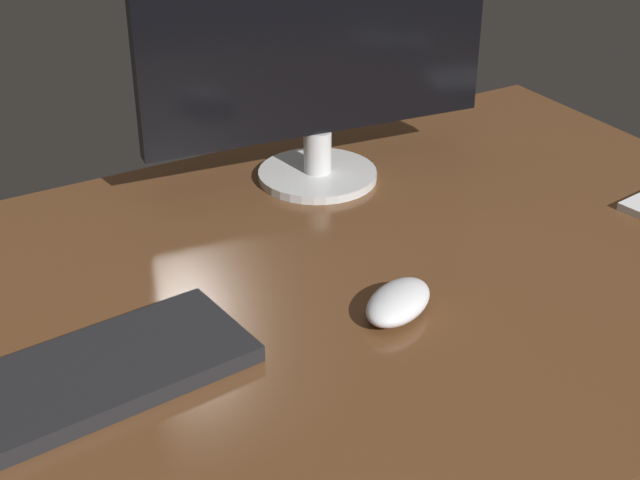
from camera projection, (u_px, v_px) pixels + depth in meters
desk at (297, 300)px, 110.09cm from camera, size 140.00×84.00×2.00cm
monitor at (317, 20)px, 125.57cm from camera, size 50.56×17.30×43.95cm
keyboard at (54, 390)px, 92.09cm from camera, size 41.55×17.84×1.86cm
computer_mouse at (398, 302)px, 104.82cm from camera, size 11.92×10.10×3.24cm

